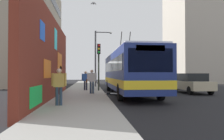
% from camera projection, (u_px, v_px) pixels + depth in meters
% --- Properties ---
extents(ground_plane, '(80.00, 80.00, 0.00)m').
position_uv_depth(ground_plane, '(103.00, 93.00, 17.47)').
color(ground_plane, black).
extents(sidewalk_slab, '(48.00, 3.20, 0.15)m').
position_uv_depth(sidewalk_slab, '(83.00, 92.00, 17.30)').
color(sidewalk_slab, '#9E9B93').
rests_on(sidewalk_slab, ground_plane).
extents(graffiti_wall, '(12.69, 0.32, 4.86)m').
position_uv_depth(graffiti_wall, '(52.00, 59.00, 12.53)').
color(graffiti_wall, maroon).
rests_on(graffiti_wall, ground_plane).
extents(building_far_left, '(13.17, 7.06, 13.27)m').
position_uv_depth(building_far_left, '(27.00, 35.00, 27.84)').
color(building_far_left, '#9E937F').
rests_on(building_far_left, ground_plane).
extents(building_far_right, '(9.61, 8.48, 16.09)m').
position_uv_depth(building_far_right, '(196.00, 36.00, 36.31)').
color(building_far_right, '#B2A899').
rests_on(building_far_right, ground_plane).
extents(city_bus, '(11.54, 2.65, 4.94)m').
position_uv_depth(city_bus, '(129.00, 71.00, 15.96)').
color(city_bus, navy).
rests_on(city_bus, ground_plane).
extents(parked_car_champagne, '(4.17, 1.82, 1.58)m').
position_uv_depth(parked_car_champagne, '(191.00, 83.00, 17.06)').
color(parked_car_champagne, '#C6B793').
rests_on(parked_car_champagne, ground_plane).
extents(parked_car_dark_gray, '(4.69, 1.83, 1.58)m').
position_uv_depth(parked_car_dark_gray, '(164.00, 80.00, 23.13)').
color(parked_car_dark_gray, '#38383D').
rests_on(parked_car_dark_gray, ground_plane).
extents(pedestrian_near_wall, '(0.22, 0.66, 1.63)m').
position_uv_depth(pedestrian_near_wall, '(59.00, 84.00, 9.46)').
color(pedestrian_near_wall, '#2D3F59').
rests_on(pedestrian_near_wall, sidewalk_slab).
extents(pedestrian_midblock, '(0.22, 0.66, 1.62)m').
position_uv_depth(pedestrian_midblock, '(86.00, 79.00, 18.26)').
color(pedestrian_midblock, '#1E1E2D').
rests_on(pedestrian_midblock, sidewalk_slab).
extents(pedestrian_at_curb, '(0.23, 0.75, 1.70)m').
position_uv_depth(pedestrian_at_curb, '(92.00, 79.00, 15.19)').
color(pedestrian_at_curb, '#2D3F59').
rests_on(pedestrian_at_curb, sidewalk_slab).
extents(traffic_light, '(0.49, 0.28, 3.92)m').
position_uv_depth(traffic_light, '(99.00, 59.00, 17.81)').
color(traffic_light, '#2D382D').
rests_on(traffic_light, sidewalk_slab).
extents(street_lamp, '(0.44, 1.94, 6.18)m').
position_uv_depth(street_lamp, '(98.00, 54.00, 23.61)').
color(street_lamp, '#4C4C51').
rests_on(street_lamp, sidewalk_slab).
extents(curbside_puddle, '(1.57, 1.57, 0.00)m').
position_uv_depth(curbside_puddle, '(112.00, 94.00, 16.51)').
color(curbside_puddle, black).
rests_on(curbside_puddle, ground_plane).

